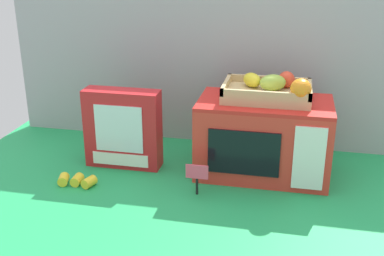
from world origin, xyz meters
name	(u,v)px	position (x,y,z in m)	size (l,w,h in m)	color
ground_plane	(207,169)	(0.00, 0.00, 0.00)	(1.70, 1.70, 0.00)	#219E54
display_back_panel	(221,69)	(0.00, 0.26, 0.29)	(1.61, 0.03, 0.58)	#A0A3A8
toy_microwave	(263,138)	(0.18, 0.01, 0.13)	(0.43, 0.25, 0.25)	red
food_groups_crate	(271,90)	(0.20, 0.03, 0.28)	(0.28, 0.20, 0.09)	tan
cookie_set_box	(123,129)	(-0.29, -0.03, 0.14)	(0.26, 0.08, 0.27)	red
price_sign	(196,175)	(0.00, -0.18, 0.07)	(0.07, 0.01, 0.10)	black
loose_toy_banana	(77,180)	(-0.39, -0.20, 0.02)	(0.13, 0.06, 0.03)	yellow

